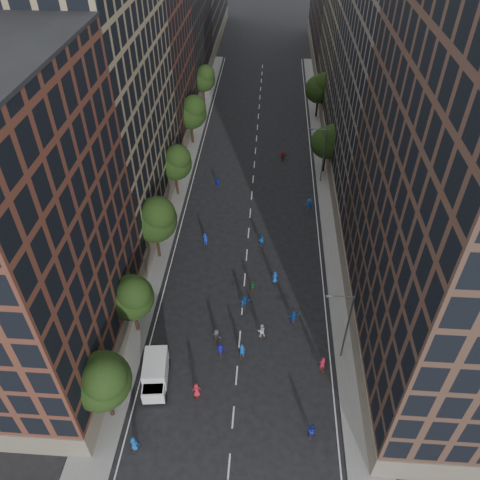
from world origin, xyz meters
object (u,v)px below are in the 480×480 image
Objects in this scene: cargo_van at (155,374)px; skater_0 at (134,444)px; streetlamp_far at (322,153)px; skater_1 at (242,351)px; skater_2 at (311,430)px; streetlamp_near at (345,324)px.

skater_0 is at bearing -100.68° from cargo_van.
cargo_van is 3.03× the size of skater_0.
skater_1 is (-10.00, -33.70, -4.20)m from streetlamp_far.
skater_1 is at bearing -106.52° from streetlamp_far.
streetlamp_far reaches higher than cargo_van.
cargo_van reaches higher than skater_2.
cargo_van is at bearing 34.14° from skater_1.
streetlamp_near is 19.05m from cargo_van.
streetlamp_far is 41.63m from cargo_van.
skater_1 is at bearing -119.03° from skater_0.
streetlamp_near is at bearing -138.34° from skater_0.
streetlamp_near is 10.87m from skater_1.
skater_2 is (-3.30, -41.75, -4.32)m from streetlamp_far.
cargo_van is 3.07× the size of skater_2.
skater_2 is (15.41, 2.25, -0.01)m from skater_0.
streetlamp_near is 5.32× the size of skater_2.
streetlamp_far is 5.32× the size of skater_2.
streetlamp_far is at bearing 57.83° from cargo_van.
skater_0 is at bearing -113.04° from streetlamp_far.
cargo_van is at bearing -166.81° from streetlamp_near.
skater_1 is (8.19, 3.56, -0.44)m from cargo_van.
streetlamp_near is at bearing -90.00° from streetlamp_far.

